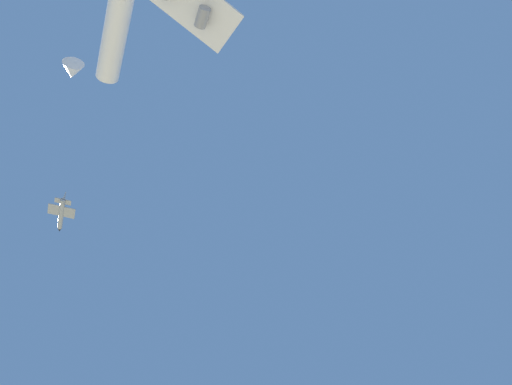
# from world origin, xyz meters

# --- Properties ---
(chase_jet_left_wing) EXTENTS (15.25, 8.95, 4.00)m
(chase_jet_left_wing) POSITION_xyz_m (71.27, 65.09, 113.15)
(chase_jet_left_wing) COLOR #999EA3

